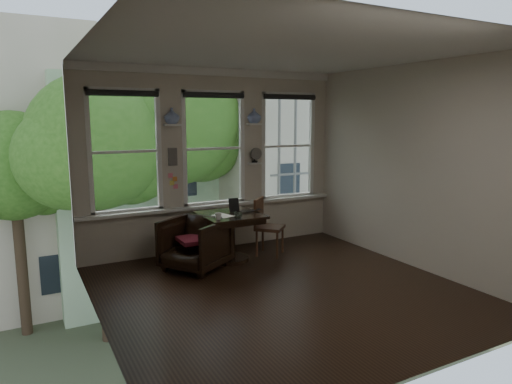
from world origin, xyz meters
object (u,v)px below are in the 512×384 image
table (231,237)px  side_chair_right (270,227)px  armchair_left (195,244)px  laptop (253,211)px  mug (218,216)px

table → side_chair_right: (0.70, -0.01, 0.09)m
side_chair_right → armchair_left: bearing=140.5°
side_chair_right → laptop: 0.46m
armchair_left → laptop: 1.07m
table → laptop: (0.36, -0.05, 0.39)m
laptop → table: bearing=169.6°
armchair_left → mug: (0.31, -0.16, 0.42)m
side_chair_right → laptop: bearing=144.0°
laptop → mug: 0.72m
table → mug: bearing=-139.4°
armchair_left → mug: 0.54m
side_chair_right → mug: size_ratio=8.93×
armchair_left → mug: bearing=29.9°
table → laptop: size_ratio=2.70×
mug → side_chair_right: bearing=14.7°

